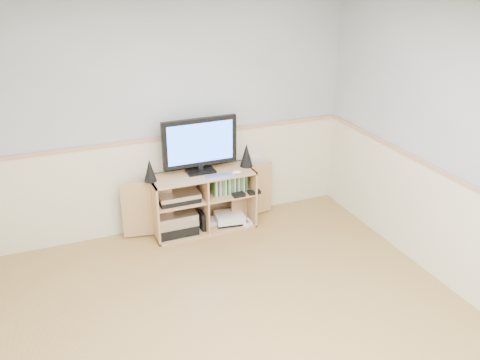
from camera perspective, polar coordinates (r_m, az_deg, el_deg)
name	(u,v)px	position (r m, az deg, el deg)	size (l,w,h in m)	color
room	(240,205)	(3.66, 0.04, -2.69)	(4.04, 4.54, 2.54)	tan
media_cabinet	(202,199)	(5.80, -4.13, -2.04)	(1.71, 0.41, 0.65)	tan
monitor	(200,144)	(5.55, -4.31, 3.89)	(0.80, 0.18, 0.59)	black
speaker_left	(150,170)	(5.47, -9.60, 1.03)	(0.13, 0.13, 0.24)	black
speaker_right	(246,155)	(5.76, 0.69, 2.68)	(0.14, 0.14, 0.26)	black
keyboard	(220,176)	(5.54, -2.16, 0.43)	(0.30, 0.12, 0.01)	silver
mouse	(237,172)	(5.60, -0.37, 0.83)	(0.10, 0.06, 0.04)	white
av_components	(177,215)	(5.73, -6.75, -3.76)	(0.51, 0.32, 0.47)	black
game_consoles	(228,218)	(5.95, -1.26, -4.11)	(0.46, 0.30, 0.11)	white
game_cases	(229,184)	(5.76, -1.17, -0.47)	(0.38, 0.14, 0.19)	#3F8C3F
wall_outlet	(256,162)	(6.07, 1.70, 1.98)	(0.12, 0.03, 0.12)	white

